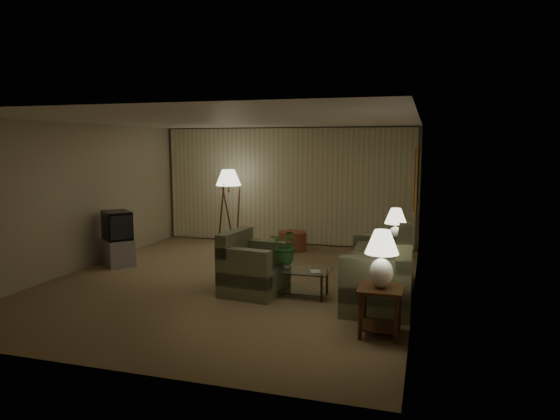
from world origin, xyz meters
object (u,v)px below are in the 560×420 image
at_px(armchair, 254,269).
at_px(ottoman, 292,241).
at_px(side_table_near, 380,303).
at_px(sofa, 379,274).
at_px(table_lamp_far, 396,224).
at_px(crt_tv, 117,225).
at_px(floor_lamp, 229,207).
at_px(table_lamp_near, 382,254).
at_px(side_table_far, 395,257).
at_px(tv_cabinet, 118,252).
at_px(coffee_table, 296,278).
at_px(vase, 287,264).

distance_m(armchair, ottoman, 3.28).
bearing_deg(side_table_near, sofa, 96.34).
xyz_separation_m(armchair, ottoman, (-0.27, 3.27, -0.18)).
height_order(sofa, table_lamp_far, table_lamp_far).
bearing_deg(crt_tv, floor_lamp, 98.16).
relative_size(table_lamp_near, ottoman, 1.14).
height_order(side_table_far, ottoman, side_table_far).
bearing_deg(floor_lamp, tv_cabinet, -123.04).
height_order(table_lamp_far, coffee_table, table_lamp_far).
height_order(coffee_table, floor_lamp, floor_lamp).
bearing_deg(crt_tv, armchair, 23.10).
relative_size(side_table_near, table_lamp_near, 0.85).
xyz_separation_m(tv_cabinet, floor_lamp, (1.42, 2.18, 0.67)).
xyz_separation_m(coffee_table, floor_lamp, (-2.40, 3.15, 0.64)).
xyz_separation_m(armchair, side_table_far, (2.04, 1.41, 0.02)).
distance_m(sofa, coffee_table, 1.25).
height_order(side_table_far, table_lamp_near, table_lamp_near).
bearing_deg(side_table_near, table_lamp_near, 0.00).
bearing_deg(crt_tv, vase, 26.41).
bearing_deg(armchair, crt_tv, 78.87).
distance_m(crt_tv, ottoman, 3.70).
xyz_separation_m(side_table_near, crt_tv, (-5.20, 2.22, 0.36)).
height_order(table_lamp_near, tv_cabinet, table_lamp_near).
bearing_deg(table_lamp_near, armchair, 149.86).
relative_size(tv_cabinet, floor_lamp, 0.50).
distance_m(sofa, vase, 1.39).
xyz_separation_m(table_lamp_near, coffee_table, (-1.38, 1.25, -0.74)).
bearing_deg(coffee_table, sofa, 4.63).
bearing_deg(table_lamp_near, crt_tv, 156.90).
distance_m(side_table_far, floor_lamp, 4.22).
distance_m(sofa, table_lamp_near, 1.48).
distance_m(tv_cabinet, vase, 3.80).
bearing_deg(sofa, armchair, -86.78).
relative_size(side_table_far, floor_lamp, 0.34).
xyz_separation_m(table_lamp_far, crt_tv, (-5.20, -0.38, -0.21)).
bearing_deg(table_lamp_far, vase, -138.65).
relative_size(table_lamp_near, tv_cabinet, 0.80).
bearing_deg(table_lamp_far, sofa, -96.84).
bearing_deg(side_table_far, table_lamp_far, -165.96).
distance_m(sofa, armchair, 1.90).
distance_m(sofa, side_table_near, 1.36).
bearing_deg(tv_cabinet, crt_tv, 0.00).
bearing_deg(armchair, side_table_near, -113.16).
bearing_deg(table_lamp_far, side_table_far, 14.04).
relative_size(side_table_far, table_lamp_near, 0.85).
distance_m(table_lamp_far, vase, 2.10).
bearing_deg(floor_lamp, coffee_table, -52.72).
xyz_separation_m(side_table_near, side_table_far, (0.00, 2.60, -0.01)).
bearing_deg(tv_cabinet, floor_lamp, 98.16).
bearing_deg(tv_cabinet, ottoman, 78.91).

